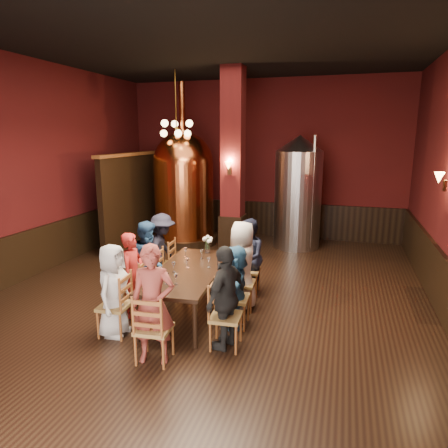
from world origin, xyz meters
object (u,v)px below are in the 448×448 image
(person_1, at_px, (133,275))
(person_2, at_px, (149,261))
(dining_table, at_px, (189,273))
(rose_vase, at_px, (207,241))
(steel_vessel, at_px, (298,192))
(person_0, at_px, (113,290))
(copper_kettle, at_px, (184,187))

(person_1, bearing_deg, person_2, 4.80)
(dining_table, xyz_separation_m, rose_vase, (-0.02, 1.00, 0.28))
(dining_table, xyz_separation_m, person_2, (-0.87, 0.26, 0.04))
(dining_table, height_order, steel_vessel, steel_vessel)
(person_1, xyz_separation_m, rose_vase, (0.81, 1.40, 0.27))
(person_2, bearing_deg, person_0, 170.74)
(copper_kettle, xyz_separation_m, steel_vessel, (3.04, 0.45, -0.09))
(copper_kettle, height_order, rose_vase, copper_kettle)
(dining_table, height_order, person_1, person_1)
(person_2, relative_size, rose_vase, 4.31)
(dining_table, bearing_deg, person_1, -158.78)
(copper_kettle, bearing_deg, person_1, -78.05)
(person_0, relative_size, rose_vase, 4.13)
(person_2, xyz_separation_m, rose_vase, (0.86, 0.74, 0.24))
(dining_table, distance_m, steel_vessel, 4.85)
(steel_vessel, bearing_deg, copper_kettle, -171.61)
(steel_vessel, height_order, rose_vase, steel_vessel)
(person_1, relative_size, steel_vessel, 0.48)
(person_0, bearing_deg, dining_table, -38.65)
(person_1, relative_size, person_2, 0.96)
(dining_table, distance_m, copper_kettle, 4.63)
(copper_kettle, bearing_deg, steel_vessel, 8.39)
(dining_table, distance_m, rose_vase, 1.04)
(dining_table, distance_m, person_2, 0.91)
(steel_vessel, bearing_deg, person_2, -115.95)
(steel_vessel, xyz_separation_m, rose_vase, (-1.26, -3.62, -0.50))
(person_0, relative_size, person_1, 0.99)
(person_0, distance_m, person_1, 0.67)
(person_0, height_order, rose_vase, person_0)
(person_2, distance_m, steel_vessel, 4.91)
(dining_table, height_order, person_2, person_2)
(dining_table, xyz_separation_m, steel_vessel, (1.25, 4.62, 0.78))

